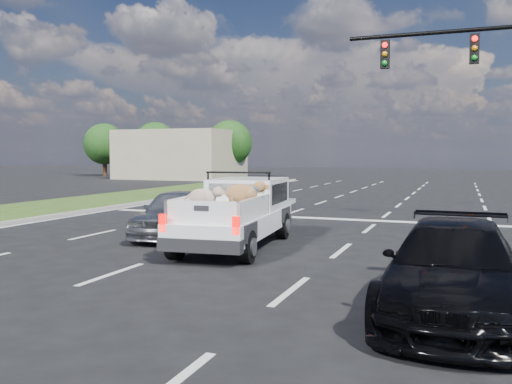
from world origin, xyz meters
TOP-DOWN VIEW (x-y plane):
  - ground at (0.00, 0.00)m, footprint 160.00×160.00m
  - road_markings at (0.00, 6.56)m, footprint 17.75×60.00m
  - curb_left at (-9.05, 6.00)m, footprint 0.15×60.00m
  - building_left at (-20.00, 36.00)m, footprint 10.00×8.00m
  - tree_far_a at (-30.00, 38.00)m, footprint 4.20×4.20m
  - tree_far_b at (-24.00, 38.00)m, footprint 4.20×4.20m
  - tree_far_c at (-16.00, 38.00)m, footprint 4.20×4.20m
  - pickup_truck at (-0.73, 3.69)m, footprint 2.22×5.01m
  - silver_sedan at (-2.85, 4.51)m, footprint 2.12×4.08m
  - black_coupe at (4.25, -0.43)m, footprint 1.94×4.50m

SIDE VIEW (x-z plane):
  - ground at x=0.00m, z-range 0.00..0.00m
  - road_markings at x=0.00m, z-range 0.00..0.01m
  - curb_left at x=-9.05m, z-range 0.00..0.14m
  - black_coupe at x=4.25m, z-range 0.00..1.29m
  - silver_sedan at x=-2.85m, z-range 0.00..1.32m
  - pickup_truck at x=-0.73m, z-range -0.06..1.76m
  - building_left at x=-20.00m, z-range 0.00..4.40m
  - tree_far_a at x=-30.00m, z-range 0.59..5.99m
  - tree_far_b at x=-24.00m, z-range 0.59..5.99m
  - tree_far_c at x=-16.00m, z-range 0.59..5.99m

